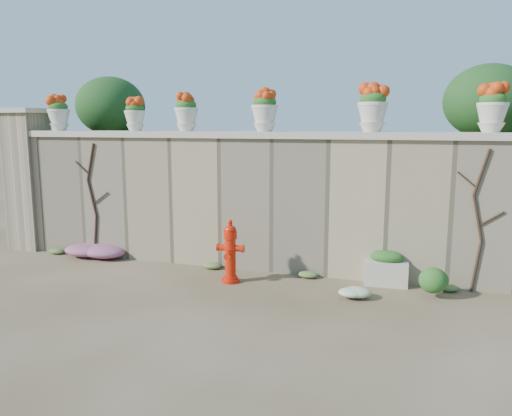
% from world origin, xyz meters
% --- Properties ---
extents(ground, '(80.00, 80.00, 0.00)m').
position_xyz_m(ground, '(0.00, 0.00, 0.00)').
color(ground, '#4B3D25').
rests_on(ground, ground).
extents(stone_wall, '(8.00, 0.40, 2.00)m').
position_xyz_m(stone_wall, '(0.00, 1.80, 1.00)').
color(stone_wall, '#978664').
rests_on(stone_wall, ground).
extents(wall_cap, '(8.10, 0.52, 0.10)m').
position_xyz_m(wall_cap, '(0.00, 1.80, 2.05)').
color(wall_cap, '#BDB39F').
rests_on(wall_cap, stone_wall).
extents(gate_pillar, '(0.72, 0.72, 2.48)m').
position_xyz_m(gate_pillar, '(-4.15, 1.80, 1.26)').
color(gate_pillar, '#978664').
rests_on(gate_pillar, ground).
extents(raised_fill, '(9.00, 6.00, 2.00)m').
position_xyz_m(raised_fill, '(0.00, 5.00, 1.00)').
color(raised_fill, '#384C23').
rests_on(raised_fill, ground).
extents(back_shrub_left, '(1.30, 1.30, 1.10)m').
position_xyz_m(back_shrub_left, '(-3.20, 3.00, 2.55)').
color(back_shrub_left, '#143814').
rests_on(back_shrub_left, raised_fill).
extents(back_shrub_right, '(1.30, 1.30, 1.10)m').
position_xyz_m(back_shrub_right, '(3.40, 3.00, 2.55)').
color(back_shrub_right, '#143814').
rests_on(back_shrub_right, raised_fill).
extents(vine_left, '(0.60, 0.04, 1.91)m').
position_xyz_m(vine_left, '(-2.67, 1.58, 0.99)').
color(vine_left, black).
rests_on(vine_left, ground).
extents(vine_right, '(0.60, 0.04, 1.91)m').
position_xyz_m(vine_right, '(3.23, 1.58, 0.99)').
color(vine_right, black).
rests_on(vine_right, ground).
extents(fire_hydrant, '(0.38, 0.27, 0.89)m').
position_xyz_m(fire_hydrant, '(-0.00, 0.98, 0.45)').
color(fire_hydrant, red).
rests_on(fire_hydrant, ground).
extents(planter_box, '(0.60, 0.37, 0.48)m').
position_xyz_m(planter_box, '(2.09, 1.55, 0.22)').
color(planter_box, '#BDB39F').
rests_on(planter_box, ground).
extents(green_shrub, '(0.56, 0.50, 0.53)m').
position_xyz_m(green_shrub, '(2.69, 1.22, 0.26)').
color(green_shrub, '#1E5119').
rests_on(green_shrub, ground).
extents(magenta_clump, '(1.00, 0.67, 0.27)m').
position_xyz_m(magenta_clump, '(-2.65, 1.55, 0.13)').
color(magenta_clump, '#D129A5').
rests_on(magenta_clump, ground).
extents(white_flowers, '(0.50, 0.40, 0.18)m').
position_xyz_m(white_flowers, '(1.74, 0.83, 0.09)').
color(white_flowers, white).
rests_on(white_flowers, ground).
extents(urn_pot_0, '(0.37, 0.37, 0.58)m').
position_xyz_m(urn_pot_0, '(-3.42, 1.80, 2.39)').
color(urn_pot_0, beige).
rests_on(urn_pot_0, wall_cap).
extents(urn_pot_1, '(0.33, 0.33, 0.52)m').
position_xyz_m(urn_pot_1, '(-1.95, 1.80, 2.36)').
color(urn_pot_1, beige).
rests_on(urn_pot_1, wall_cap).
extents(urn_pot_2, '(0.37, 0.37, 0.58)m').
position_xyz_m(urn_pot_2, '(-1.03, 1.80, 2.39)').
color(urn_pot_2, beige).
rests_on(urn_pot_2, wall_cap).
extents(urn_pot_3, '(0.40, 0.40, 0.62)m').
position_xyz_m(urn_pot_3, '(0.25, 1.80, 2.41)').
color(urn_pot_3, beige).
rests_on(urn_pot_3, wall_cap).
extents(urn_pot_4, '(0.42, 0.42, 0.65)m').
position_xyz_m(urn_pot_4, '(1.81, 1.80, 2.42)').
color(urn_pot_4, beige).
rests_on(urn_pot_4, wall_cap).
extents(urn_pot_5, '(0.39, 0.39, 0.61)m').
position_xyz_m(urn_pot_5, '(3.32, 1.80, 2.40)').
color(urn_pot_5, beige).
rests_on(urn_pot_5, wall_cap).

